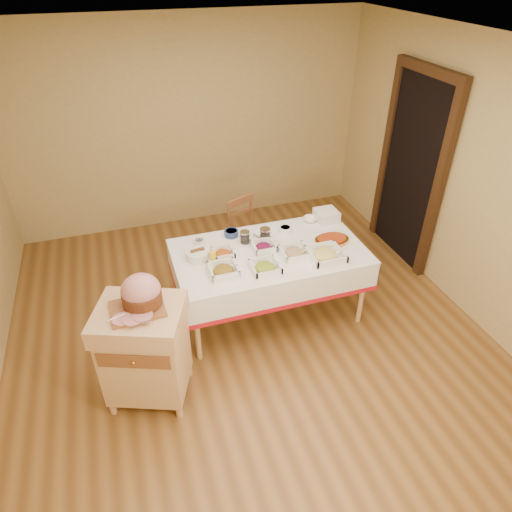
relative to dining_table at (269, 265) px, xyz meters
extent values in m
plane|color=brown|center=(-0.30, -0.30, -0.60)|extent=(5.00, 5.00, 0.00)
plane|color=white|center=(-0.30, -0.30, 2.00)|extent=(5.00, 5.00, 0.00)
plane|color=tan|center=(-0.30, 2.20, 0.70)|extent=(4.50, 0.00, 4.50)
plane|color=tan|center=(1.95, -0.30, 0.70)|extent=(0.00, 5.00, 5.00)
cube|color=black|center=(1.91, 0.60, 0.45)|extent=(0.06, 0.90, 2.10)
cube|color=#392112|center=(1.89, 0.10, 0.45)|extent=(0.08, 0.10, 2.10)
cube|color=#392112|center=(1.89, 1.10, 0.45)|extent=(0.08, 0.10, 2.10)
cube|color=#392112|center=(1.89, 0.60, 1.55)|extent=(0.08, 1.10, 0.10)
cube|color=#E0B17B|center=(0.00, 0.00, 0.13)|extent=(1.80, 1.00, 0.04)
cylinder|color=#E0B17B|center=(-0.82, -0.42, -0.24)|extent=(0.05, 0.05, 0.71)
cylinder|color=#E0B17B|center=(-0.82, 0.42, -0.24)|extent=(0.05, 0.05, 0.71)
cylinder|color=#E0B17B|center=(0.82, -0.42, -0.24)|extent=(0.05, 0.05, 0.71)
cylinder|color=#E0B17B|center=(0.82, 0.42, -0.24)|extent=(0.05, 0.05, 0.71)
cube|color=white|center=(0.00, 0.00, 0.16)|extent=(1.82, 1.02, 0.01)
cube|color=#E0B17B|center=(-1.28, -0.69, -0.16)|extent=(0.75, 0.69, 0.65)
cube|color=#E0B17B|center=(-1.28, -0.69, 0.25)|extent=(0.81, 0.75, 0.16)
cube|color=brown|center=(-1.28, -0.94, 0.06)|extent=(0.51, 0.21, 0.13)
sphere|color=#C38D37|center=(-1.28, -0.95, 0.06)|extent=(0.03, 0.03, 0.03)
cylinder|color=#E0B17B|center=(-1.56, -0.90, -0.54)|extent=(0.05, 0.05, 0.11)
cylinder|color=#E0B17B|center=(-1.56, -0.47, -0.54)|extent=(0.05, 0.05, 0.11)
cylinder|color=#E0B17B|center=(-1.01, -0.90, -0.54)|extent=(0.05, 0.05, 0.11)
cylinder|color=#E0B17B|center=(-1.01, -0.47, -0.54)|extent=(0.05, 0.05, 0.11)
cube|color=brown|center=(0.06, 0.82, -0.17)|extent=(0.50, 0.49, 0.03)
cylinder|color=brown|center=(-0.02, 0.60, -0.39)|extent=(0.03, 0.03, 0.41)
cylinder|color=brown|center=(-0.16, 0.90, -0.39)|extent=(0.03, 0.03, 0.41)
cylinder|color=brown|center=(0.28, 0.73, -0.39)|extent=(0.03, 0.03, 0.41)
cylinder|color=brown|center=(0.15, 1.03, -0.39)|extent=(0.03, 0.03, 0.41)
cylinder|color=brown|center=(-0.16, 0.90, 0.04)|extent=(0.03, 0.03, 0.44)
cylinder|color=brown|center=(0.15, 1.03, 0.04)|extent=(0.03, 0.03, 0.44)
cube|color=brown|center=(0.00, 0.97, 0.22)|extent=(0.33, 0.17, 0.08)
cube|color=brown|center=(-1.28, -0.69, 0.34)|extent=(0.39, 0.31, 0.02)
ellipsoid|color=tan|center=(-1.23, -0.65, 0.48)|extent=(0.29, 0.26, 0.25)
cylinder|color=#552A13|center=(-1.23, -0.65, 0.41)|extent=(0.30, 0.30, 0.10)
cube|color=silver|center=(-1.33, -0.84, 0.36)|extent=(0.25, 0.11, 0.00)
cylinder|color=silver|center=(-1.36, -0.73, 0.36)|extent=(0.28, 0.08, 0.01)
cube|color=white|center=(-0.51, -0.22, 0.17)|extent=(0.25, 0.25, 0.02)
ellipsoid|color=red|center=(-0.51, -0.22, 0.19)|extent=(0.19, 0.19, 0.07)
cylinder|color=silver|center=(-0.45, -0.24, 0.20)|extent=(0.15, 0.01, 0.11)
cube|color=white|center=(-0.14, -0.29, 0.17)|extent=(0.25, 0.25, 0.01)
ellipsoid|color=gold|center=(-0.14, -0.29, 0.19)|extent=(0.19, 0.19, 0.07)
cylinder|color=silver|center=(-0.09, -0.31, 0.20)|extent=(0.14, 0.01, 0.10)
cube|color=white|center=(0.20, -0.15, 0.17)|extent=(0.25, 0.25, 0.01)
ellipsoid|color=tan|center=(0.20, -0.15, 0.19)|extent=(0.19, 0.19, 0.07)
cylinder|color=silver|center=(0.25, -0.17, 0.20)|extent=(0.14, 0.01, 0.10)
cube|color=white|center=(0.45, -0.28, 0.17)|extent=(0.31, 0.31, 0.02)
ellipsoid|color=#DDCA69|center=(0.45, -0.28, 0.20)|extent=(0.24, 0.24, 0.08)
cylinder|color=silver|center=(0.52, -0.31, 0.20)|extent=(0.16, 0.01, 0.12)
cube|color=white|center=(-0.44, 0.05, 0.17)|extent=(0.19, 0.19, 0.01)
ellipsoid|color=#AE4C0D|center=(-0.44, 0.05, 0.19)|extent=(0.15, 0.15, 0.05)
cylinder|color=silver|center=(-0.40, 0.04, 0.19)|extent=(0.13, 0.01, 0.09)
cube|color=white|center=(-0.04, 0.04, 0.17)|extent=(0.21, 0.21, 0.01)
ellipsoid|color=#600C36|center=(-0.04, 0.04, 0.19)|extent=(0.16, 0.16, 0.06)
cylinder|color=silver|center=(0.00, 0.02, 0.20)|extent=(0.14, 0.01, 0.10)
cylinder|color=white|center=(-0.61, 0.32, 0.19)|extent=(0.11, 0.11, 0.05)
cylinder|color=black|center=(-0.61, 0.32, 0.20)|extent=(0.09, 0.09, 0.02)
cylinder|color=navy|center=(-0.27, 0.38, 0.19)|extent=(0.14, 0.14, 0.06)
cylinder|color=#600C36|center=(-0.27, 0.38, 0.21)|extent=(0.11, 0.11, 0.02)
cylinder|color=white|center=(0.27, 0.27, 0.19)|extent=(0.12, 0.12, 0.06)
cylinder|color=#AE4C0D|center=(0.27, 0.27, 0.21)|extent=(0.10, 0.10, 0.02)
imported|color=white|center=(0.01, 0.30, 0.18)|extent=(0.17, 0.17, 0.03)
imported|color=white|center=(0.60, 0.40, 0.18)|extent=(0.18, 0.18, 0.04)
cylinder|color=silver|center=(-0.18, 0.21, 0.22)|extent=(0.09, 0.09, 0.11)
cylinder|color=silver|center=(-0.18, 0.21, 0.28)|extent=(0.10, 0.10, 0.01)
cylinder|color=black|center=(-0.18, 0.21, 0.20)|extent=(0.08, 0.08, 0.08)
cylinder|color=silver|center=(0.02, 0.19, 0.22)|extent=(0.10, 0.10, 0.12)
cylinder|color=silver|center=(0.02, 0.19, 0.29)|extent=(0.11, 0.11, 0.01)
cylinder|color=black|center=(0.02, 0.19, 0.21)|extent=(0.08, 0.08, 0.09)
cylinder|color=yellow|center=(-0.56, -0.05, 0.23)|extent=(0.05, 0.05, 0.14)
cone|color=yellow|center=(-0.56, -0.05, 0.31)|extent=(0.03, 0.03, 0.03)
cylinder|color=white|center=(-0.67, 0.09, 0.20)|extent=(0.22, 0.22, 0.08)
cube|color=white|center=(0.77, 0.38, 0.17)|extent=(0.23, 0.23, 0.01)
cube|color=white|center=(0.77, 0.38, 0.18)|extent=(0.23, 0.23, 0.01)
cube|color=white|center=(0.77, 0.38, 0.20)|extent=(0.23, 0.23, 0.01)
cube|color=white|center=(0.77, 0.38, 0.21)|extent=(0.23, 0.23, 0.01)
cube|color=white|center=(0.77, 0.38, 0.22)|extent=(0.23, 0.23, 0.01)
cube|color=white|center=(0.77, 0.38, 0.24)|extent=(0.23, 0.23, 0.01)
cube|color=white|center=(0.77, 0.38, 0.25)|extent=(0.23, 0.23, 0.01)
cube|color=white|center=(0.77, 0.38, 0.27)|extent=(0.23, 0.23, 0.01)
ellipsoid|color=#C38D37|center=(0.64, -0.03, 0.18)|extent=(0.35, 0.25, 0.03)
ellipsoid|color=#A03611|center=(0.64, -0.03, 0.19)|extent=(0.30, 0.21, 0.04)
camera|label=1|loc=(-1.24, -3.40, 2.56)|focal=32.00mm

